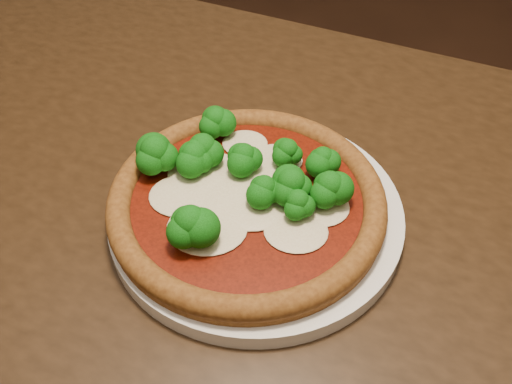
{
  "coord_description": "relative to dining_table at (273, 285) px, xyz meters",
  "views": [
    {
      "loc": [
        0.02,
        -0.41,
        1.19
      ],
      "look_at": [
        -0.0,
        -0.02,
        0.79
      ],
      "focal_mm": 40.0,
      "sensor_mm": 36.0,
      "label": 1
    }
  ],
  "objects": [
    {
      "name": "pizza",
      "position": [
        -0.03,
        0.02,
        0.13
      ],
      "size": [
        0.28,
        0.28,
        0.06
      ],
      "rotation": [
        0.0,
        0.0,
        -0.09
      ],
      "color": "brown",
      "rests_on": "plate"
    },
    {
      "name": "plate",
      "position": [
        -0.02,
        0.01,
        0.1
      ],
      "size": [
        0.3,
        0.3,
        0.02
      ],
      "primitive_type": "cylinder",
      "color": "silver",
      "rests_on": "dining_table"
    },
    {
      "name": "dining_table",
      "position": [
        0.0,
        0.0,
        0.0
      ],
      "size": [
        1.5,
        1.19,
        0.75
      ],
      "rotation": [
        0.0,
        0.0,
        -0.35
      ],
      "color": "black",
      "rests_on": "floor"
    }
  ]
}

